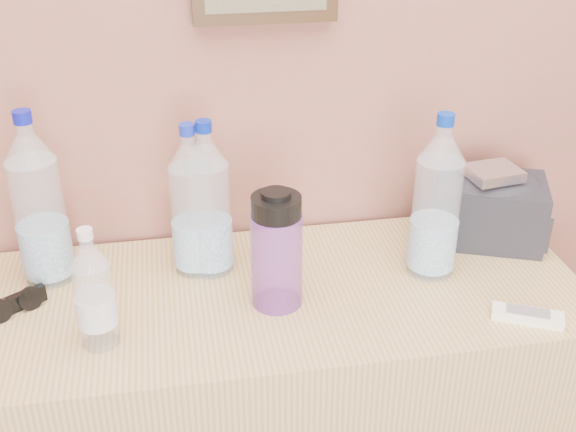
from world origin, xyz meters
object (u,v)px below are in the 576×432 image
Objects in this scene: pet_large_d at (436,205)px; pet_small at (94,295)px; ac_remote at (527,316)px; foil_packet at (493,173)px; dresser at (287,427)px; pet_large_a at (39,208)px; sunglasses at (13,304)px; toiletry_bag at (489,206)px; pet_large_b at (208,207)px; nalgene_bottle at (277,250)px; pet_large_c at (193,208)px.

pet_small is (-0.69, -0.13, -0.05)m from pet_large_d.
ac_remote is 1.23× the size of foil_packet.
dresser is 0.75m from foil_packet.
pet_large_a is at bearing 115.21° from pet_small.
toiletry_bag is at bearing -26.70° from sunglasses.
pet_large_b is 1.37× the size of nalgene_bottle.
pet_large_d is at bearing -11.30° from pet_large_c.
nalgene_bottle reaches higher than foil_packet.
pet_small is at bearing -135.53° from pet_large_b.
nalgene_bottle is (0.46, -0.17, -0.04)m from pet_large_a.
pet_large_b is at bearing 143.23° from dresser.
pet_large_d is at bearing -32.96° from sunglasses.
pet_large_b is 0.68m from ac_remote.
sunglasses is 1.06m from toiletry_bag.
ac_remote is at bearing -77.86° from toiletry_bag.
nalgene_bottle reaches higher than sunglasses.
foil_packet is at bearing 0.27° from pet_large_b.
nalgene_bottle is at bearing -39.26° from sunglasses.
nalgene_bottle is 0.55m from toiletry_bag.
pet_small is 1.79× the size of sunglasses.
toiletry_bag is at bearing 1.99° from pet_large_b.
pet_large_b is 0.32m from pet_small.
pet_large_a reaches higher than pet_small.
pet_large_c is 2.46× the size of ac_remote.
pet_large_a reaches higher than foil_packet.
pet_large_b is at bearing -156.72° from toiletry_bag.
dresser is 0.63m from pet_small.
ac_remote is at bearing -18.98° from pet_large_a.
pet_large_d is 0.35m from nalgene_bottle.
pet_large_c is at bearing 179.64° from foil_packet.
foil_packet is (0.63, 0.00, 0.03)m from pet_large_b.
pet_large_d reaches higher than pet_large_b.
pet_large_b is 0.65m from toiletry_bag.
foil_packet reaches higher than toiletry_bag.
pet_large_c is 0.71m from ac_remote.
pet_small reaches higher than foil_packet.
pet_large_c is 2.47× the size of sunglasses.
pet_large_a is 0.50m from nalgene_bottle.
foil_packet is at bearing -100.85° from toiletry_bag.
ac_remote is (0.82, -0.08, -0.10)m from pet_small.
dresser is 0.75m from pet_large_a.
pet_large_a is 2.78× the size of sunglasses.
pet_large_b is at bearing 168.78° from pet_large_d.
ac_remote is 0.35m from foil_packet.
foil_packet is at bearing 14.68° from pet_small.
pet_small is at bearing -159.18° from ac_remote.
pet_large_c is 0.40m from sunglasses.
pet_large_c reaches higher than toiletry_bag.
pet_large_d is (0.32, 0.02, 0.55)m from dresser.
foil_packet is (0.86, 0.23, 0.07)m from pet_small.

